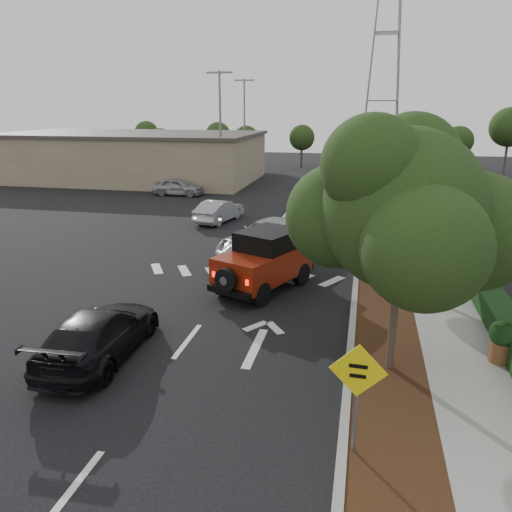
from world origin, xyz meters
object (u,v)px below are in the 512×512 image
(speed_hump_sign, at_px, (357,384))
(silver_suv_ahead, at_px, (270,239))
(red_jeep, at_px, (267,260))
(black_suv_oncoming, at_px, (99,334))

(speed_hump_sign, bearing_deg, silver_suv_ahead, 109.95)
(red_jeep, relative_size, black_suv_oncoming, 0.96)
(black_suv_oncoming, height_order, speed_hump_sign, speed_hump_sign)
(silver_suv_ahead, xyz_separation_m, speed_hump_sign, (4.02, -12.62, 0.76))
(red_jeep, relative_size, silver_suv_ahead, 0.76)
(silver_suv_ahead, relative_size, speed_hump_sign, 2.59)
(silver_suv_ahead, distance_m, black_suv_oncoming, 10.38)
(red_jeep, distance_m, black_suv_oncoming, 6.97)
(red_jeep, height_order, speed_hump_sign, speed_hump_sign)
(black_suv_oncoming, bearing_deg, silver_suv_ahead, -107.05)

